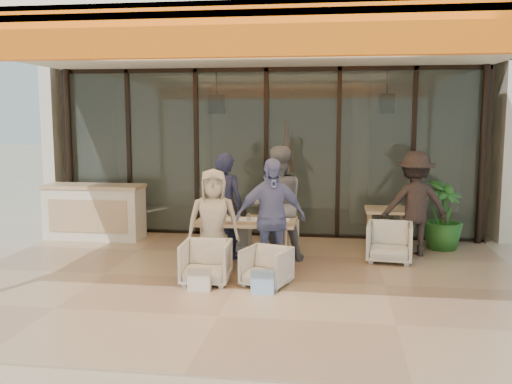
# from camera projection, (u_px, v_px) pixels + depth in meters

# --- Properties ---
(ground) EXTENTS (70.00, 70.00, 0.00)m
(ground) POSITION_uv_depth(u_px,v_px,m) (240.00, 281.00, 8.03)
(ground) COLOR #C6B293
(ground) RESTS_ON ground
(terrace_floor) EXTENTS (8.00, 6.00, 0.01)m
(terrace_floor) POSITION_uv_depth(u_px,v_px,m) (240.00, 281.00, 8.03)
(terrace_floor) COLOR tan
(terrace_floor) RESTS_ON ground
(terrace_structure) EXTENTS (8.00, 6.00, 3.40)m
(terrace_structure) POSITION_uv_depth(u_px,v_px,m) (236.00, 42.00, 7.34)
(terrace_structure) COLOR silver
(terrace_structure) RESTS_ON ground
(glass_storefront) EXTENTS (8.08, 0.10, 3.20)m
(glass_storefront) POSITION_uv_depth(u_px,v_px,m) (266.00, 154.00, 10.76)
(glass_storefront) COLOR #9EADA3
(glass_storefront) RESTS_ON ground
(interior_block) EXTENTS (9.05, 3.62, 3.52)m
(interior_block) POSITION_uv_depth(u_px,v_px,m) (279.00, 119.00, 12.95)
(interior_block) COLOR silver
(interior_block) RESTS_ON ground
(host_counter) EXTENTS (1.85, 0.65, 1.04)m
(host_counter) POSITION_uv_depth(u_px,v_px,m) (95.00, 212.00, 10.65)
(host_counter) COLOR silver
(host_counter) RESTS_ON ground
(dining_table) EXTENTS (1.50, 0.90, 0.93)m
(dining_table) POSITION_uv_depth(u_px,v_px,m) (246.00, 223.00, 8.68)
(dining_table) COLOR tan
(dining_table) RESTS_ON ground
(chair_far_left) EXTENTS (0.78, 0.75, 0.69)m
(chair_far_left) POSITION_uv_depth(u_px,v_px,m) (231.00, 232.00, 9.71)
(chair_far_left) COLOR silver
(chair_far_left) RESTS_ON ground
(chair_far_right) EXTENTS (0.61, 0.57, 0.62)m
(chair_far_right) POSITION_uv_depth(u_px,v_px,m) (280.00, 235.00, 9.60)
(chair_far_right) COLOR silver
(chair_far_right) RESTS_ON ground
(chair_near_left) EXTENTS (0.67, 0.63, 0.67)m
(chair_near_left) POSITION_uv_depth(u_px,v_px,m) (206.00, 260.00, 7.85)
(chair_near_left) COLOR silver
(chair_near_left) RESTS_ON ground
(chair_near_right) EXTENTS (0.72, 0.70, 0.60)m
(chair_near_right) POSITION_uv_depth(u_px,v_px,m) (266.00, 265.00, 7.74)
(chair_near_right) COLOR silver
(chair_near_right) RESTS_ON ground
(diner_navy) EXTENTS (0.72, 0.57, 1.73)m
(diner_navy) POSITION_uv_depth(u_px,v_px,m) (225.00, 206.00, 9.15)
(diner_navy) COLOR #191F39
(diner_navy) RESTS_ON ground
(diner_grey) EXTENTS (1.07, 0.94, 1.84)m
(diner_grey) POSITION_uv_depth(u_px,v_px,m) (277.00, 204.00, 9.03)
(diner_grey) COLOR slate
(diner_grey) RESTS_ON ground
(diner_cream) EXTENTS (0.84, 0.64, 1.56)m
(diner_cream) POSITION_uv_depth(u_px,v_px,m) (213.00, 222.00, 8.28)
(diner_cream) COLOR beige
(diner_cream) RESTS_ON ground
(diner_periwinkle) EXTENTS (1.09, 0.71, 1.72)m
(diner_periwinkle) POSITION_uv_depth(u_px,v_px,m) (271.00, 218.00, 8.15)
(diner_periwinkle) COLOR #6E7AB7
(diner_periwinkle) RESTS_ON ground
(tote_bag_cream) EXTENTS (0.30, 0.10, 0.34)m
(tote_bag_cream) POSITION_uv_depth(u_px,v_px,m) (199.00, 280.00, 7.48)
(tote_bag_cream) COLOR silver
(tote_bag_cream) RESTS_ON ground
(tote_bag_blue) EXTENTS (0.30, 0.10, 0.34)m
(tote_bag_blue) POSITION_uv_depth(u_px,v_px,m) (263.00, 283.00, 7.36)
(tote_bag_blue) COLOR #99BFD8
(tote_bag_blue) RESTS_ON ground
(side_table) EXTENTS (0.70, 0.70, 0.74)m
(side_table) POSITION_uv_depth(u_px,v_px,m) (386.00, 215.00, 9.71)
(side_table) COLOR tan
(side_table) RESTS_ON ground
(side_chair) EXTENTS (0.76, 0.72, 0.71)m
(side_chair) POSITION_uv_depth(u_px,v_px,m) (390.00, 240.00, 9.01)
(side_chair) COLOR silver
(side_chair) RESTS_ON ground
(standing_woman) EXTENTS (1.21, 0.81, 1.74)m
(standing_woman) POSITION_uv_depth(u_px,v_px,m) (415.00, 204.00, 9.34)
(standing_woman) COLOR black
(standing_woman) RESTS_ON ground
(potted_palm) EXTENTS (0.96, 0.96, 1.21)m
(potted_palm) POSITION_uv_depth(u_px,v_px,m) (443.00, 216.00, 9.79)
(potted_palm) COLOR #1E5919
(potted_palm) RESTS_ON ground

